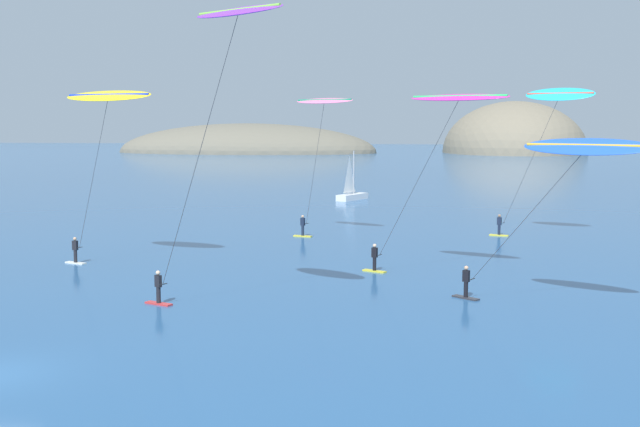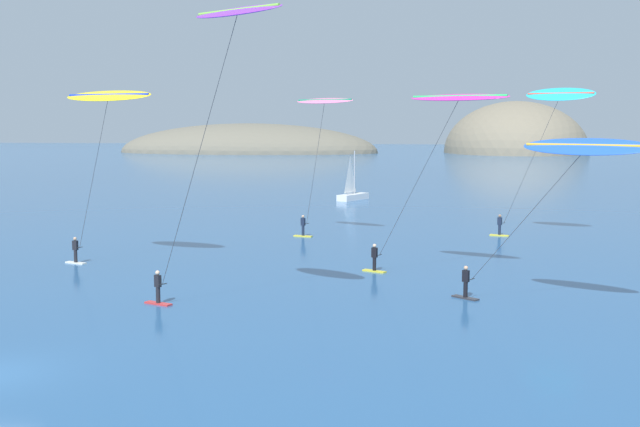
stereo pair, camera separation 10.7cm
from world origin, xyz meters
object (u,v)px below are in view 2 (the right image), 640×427
Objects in this scene: kitesurfer_blue at (576,158)px; kitesurfer_magenta at (451,112)px; sailboat_near at (354,194)px; kitesurfer_yellow at (106,106)px; kitesurfer_cyan at (556,105)px; kitesurfer_pink at (322,113)px; kitesurfer_purple at (230,37)px.

kitesurfer_magenta is at bearing 125.95° from kitesurfer_blue.
sailboat_near is 0.52× the size of kitesurfer_yellow.
kitesurfer_magenta is 0.97× the size of kitesurfer_yellow.
kitesurfer_cyan is at bearing 27.89° from kitesurfer_yellow.
kitesurfer_pink is 0.77× the size of kitesurfer_purple.
kitesurfer_purple is at bearing -91.58° from kitesurfer_pink.
kitesurfer_magenta is 18.94m from kitesurfer_cyan.
sailboat_near is 0.40× the size of kitesurfer_purple.
kitesurfer_yellow is 0.95× the size of kitesurfer_cyan.
kitesurfer_magenta is 0.91× the size of kitesurfer_cyan.
kitesurfer_pink is 27.32m from kitesurfer_blue.
kitesurfer_magenta is at bearing -116.18° from kitesurfer_cyan.
kitesurfer_yellow is 28.06m from kitesurfer_blue.
sailboat_near is 48.50m from kitesurfer_magenta.
kitesurfer_purple reaches higher than kitesurfer_cyan.
kitesurfer_purple is at bearing -123.18° from kitesurfer_cyan.
kitesurfer_pink is at bearing 121.21° from kitesurfer_magenta.
kitesurfer_blue is at bearing -19.01° from kitesurfer_yellow.
kitesurfer_magenta is (9.49, -46.72, 8.92)m from sailboat_near.
kitesurfer_pink is at bearing 88.42° from kitesurfer_purple.
kitesurfer_cyan is at bearing 56.82° from kitesurfer_purple.
kitesurfer_pink is 17.70m from kitesurfer_cyan.
kitesurfer_cyan reaches higher than kitesurfer_magenta.
kitesurfer_blue is 0.62× the size of kitesurfer_purple.
kitesurfer_cyan reaches higher than kitesurfer_yellow.
kitesurfer_blue reaches higher than sailboat_near.
kitesurfer_purple reaches higher than sailboat_near.
kitesurfer_blue is (5.51, -7.60, -2.21)m from kitesurfer_magenta.
kitesurfer_yellow is at bearing -130.22° from kitesurfer_pink.
kitesurfer_purple is (-15.49, -3.46, 5.39)m from kitesurfer_blue.
kitesurfer_purple reaches higher than kitesurfer_pink.
kitesurfer_purple is (-0.49, -57.77, 12.10)m from sailboat_near.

